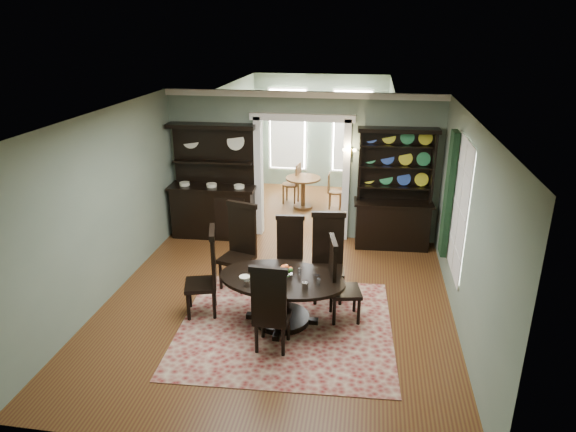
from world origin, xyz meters
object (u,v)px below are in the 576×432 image
at_px(parlor_table, 303,188).
at_px(sideboard, 214,198).
at_px(welsh_dresser, 393,205).
at_px(dining_table, 282,291).

bearing_deg(parlor_table, sideboard, -129.81).
bearing_deg(parlor_table, welsh_dresser, -43.33).
bearing_deg(sideboard, parlor_table, 48.07).
distance_m(welsh_dresser, parlor_table, 2.83).
height_order(dining_table, sideboard, sideboard).
height_order(dining_table, welsh_dresser, welsh_dresser).
bearing_deg(welsh_dresser, dining_table, -121.30).
bearing_deg(parlor_table, dining_table, -85.99).
xyz_separation_m(dining_table, sideboard, (-1.97, 3.12, 0.30)).
distance_m(dining_table, sideboard, 3.70).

